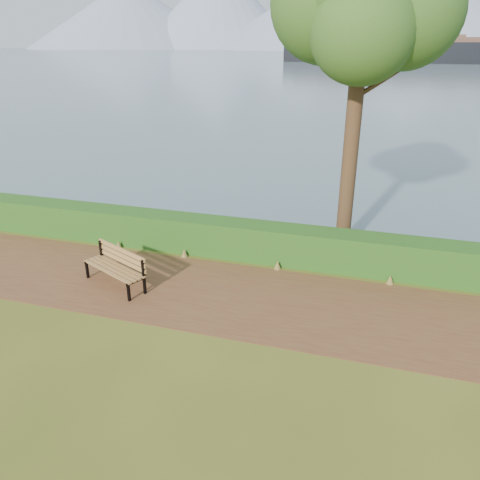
% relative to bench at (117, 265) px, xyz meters
% --- Properties ---
extents(ground, '(140.00, 140.00, 0.00)m').
position_rel_bench_xyz_m(ground, '(2.04, -0.07, -0.55)').
color(ground, '#485418').
rests_on(ground, ground).
extents(path, '(40.00, 3.40, 0.01)m').
position_rel_bench_xyz_m(path, '(2.04, 0.23, -0.54)').
color(path, brown).
rests_on(path, ground).
extents(hedge, '(32.00, 0.85, 1.00)m').
position_rel_bench_xyz_m(hedge, '(2.04, 2.53, -0.05)').
color(hedge, '#154614').
rests_on(hedge, ground).
extents(water, '(700.00, 510.00, 0.00)m').
position_rel_bench_xyz_m(water, '(2.04, 259.93, -0.54)').
color(water, '#476573').
rests_on(water, ground).
extents(mountains, '(585.00, 190.00, 70.00)m').
position_rel_bench_xyz_m(mountains, '(-7.13, 405.98, 27.15)').
color(mountains, '#8091AB').
rests_on(mountains, ground).
extents(bench, '(1.94, 1.28, 0.95)m').
position_rel_bench_xyz_m(bench, '(0.00, 0.00, 0.00)').
color(bench, black).
rests_on(bench, ground).
extents(cargo_ship, '(77.40, 15.99, 23.34)m').
position_rel_bench_xyz_m(cargo_ship, '(16.27, 144.55, 2.93)').
color(cargo_ship, black).
rests_on(cargo_ship, ground).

